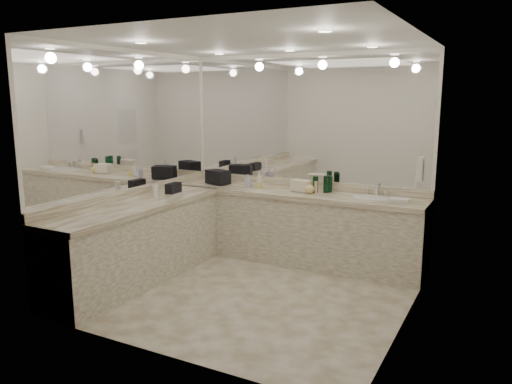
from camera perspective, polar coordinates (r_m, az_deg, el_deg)
The scene contains 36 objects.
floor at distance 5.46m, azimuth -0.57°, elevation -11.35°, with size 3.20×3.20×0.00m, color beige.
ceiling at distance 5.09m, azimuth -0.62°, elevation 16.90°, with size 3.20×3.20×0.00m, color white.
wall_back at distance 6.46m, azimuth 5.74°, elevation 4.01°, with size 3.20×0.02×2.60m, color silver.
wall_left at distance 6.03m, azimuth -14.12°, elevation 3.25°, with size 0.02×3.00×2.60m, color silver.
wall_right at distance 4.59m, azimuth 17.29°, elevation 0.77°, with size 0.02×3.00×2.60m, color silver.
vanity_back_base at distance 6.36m, azimuth 4.57°, elevation -4.17°, with size 3.20×0.60×0.84m, color silver.
vanity_back_top at distance 6.25m, azimuth 4.59°, elevation -0.20°, with size 3.20×0.64×0.06m, color beige.
vanity_left_base at distance 5.80m, azimuth -13.47°, elevation -5.92°, with size 0.60×2.40×0.84m, color silver.
vanity_left_top at distance 5.68m, azimuth -13.59°, elevation -1.59°, with size 0.64×2.42×0.06m, color beige.
backsplash_back at distance 6.50m, azimuth 5.61°, elevation 0.93°, with size 3.20×0.04×0.10m, color beige.
backsplash_left at distance 6.07m, azimuth -13.83°, elevation -0.03°, with size 0.04×3.00×0.10m, color beige.
mirror_back at distance 6.41m, azimuth 5.78°, elevation 8.22°, with size 3.12×0.01×1.55m, color white.
mirror_left at distance 5.98m, azimuth -14.25°, elevation 7.76°, with size 0.01×2.92×1.55m, color white.
sink at distance 5.95m, azimuth 13.07°, elevation -0.76°, with size 0.44×0.44×0.03m, color white.
faucet at distance 6.14m, azimuth 13.60°, elevation 0.28°, with size 0.24×0.16×0.14m, color silver.
wall_phone at distance 5.27m, azimuth 18.26°, elevation 2.52°, with size 0.06×0.10×0.24m, color white.
door at distance 4.16m, azimuth 15.65°, elevation -3.67°, with size 0.02×0.82×2.10m, color white.
black_toiletry_bag at distance 6.73m, azimuth -4.37°, elevation 1.65°, with size 0.31×0.20×0.18m, color black.
black_bag_spill at distance 6.20m, azimuth -9.42°, elevation 0.46°, with size 0.10×0.22×0.12m, color black.
cream_cosmetic_case at distance 6.22m, azimuth 5.17°, elevation 0.67°, with size 0.24×0.14×0.14m, color beige.
hand_towel at distance 5.83m, azimuth 16.04°, elevation -0.92°, with size 0.22×0.14×0.04m, color white.
lotion_left at distance 5.93m, azimuth -11.45°, elevation 0.11°, with size 0.07×0.07×0.16m, color white.
soap_bottle_a at distance 6.50m, azimuth 0.36°, elevation 1.45°, with size 0.08×0.08×0.20m, color white.
soap_bottle_b at distance 6.51m, azimuth -0.93°, elevation 1.31°, with size 0.08×0.08×0.17m, color #BAB5D2.
soap_bottle_c at distance 6.12m, azimuth 6.16°, elevation 0.54°, with size 0.11×0.11×0.15m, color #EFD980.
green_bottle_0 at distance 6.19m, azimuth 7.99°, elevation 0.88°, with size 0.06×0.06×0.21m, color #0E4222.
green_bottle_1 at distance 6.18m, azimuth 6.81°, elevation 0.87°, with size 0.07×0.07×0.20m, color #0E4222.
green_bottle_2 at distance 6.24m, azimuth 8.40°, elevation 0.92°, with size 0.07×0.07×0.20m, color #0E4222.
amenity_bottle_0 at distance 6.42m, azimuth 0.39°, elevation 0.75°, with size 0.04×0.04×0.08m, color #F2D84C.
amenity_bottle_1 at distance 6.22m, azimuth 5.38°, elevation 0.38°, with size 0.06×0.06×0.07m, color #E0B28C.
amenity_bottle_2 at distance 6.14m, azimuth 6.86°, elevation 0.56°, with size 0.04×0.04×0.15m, color #E0B28C.
amenity_bottle_3 at distance 6.23m, azimuth 4.76°, elevation 0.67°, with size 0.05×0.05×0.13m, color #E0B28C.
amenity_bottle_4 at distance 6.52m, azimuth -0.79°, elevation 0.95°, with size 0.06×0.06×0.08m, color #9966B2.
amenity_bottle_5 at distance 6.49m, azimuth 0.62°, elevation 1.00°, with size 0.04×0.04×0.11m, color white.
amenity_bottle_6 at distance 6.78m, azimuth -4.64°, elevation 1.46°, with size 0.04×0.04×0.12m, color white.
amenity_bottle_7 at distance 6.75m, azimuth -4.67°, elevation 1.36°, with size 0.04×0.04×0.11m, color white.
Camera 1 is at (2.40, -4.45, 2.07)m, focal length 35.00 mm.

